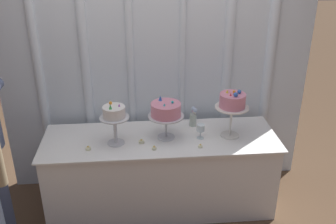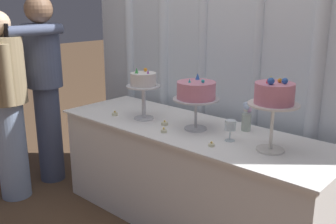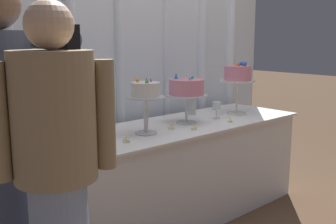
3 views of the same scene
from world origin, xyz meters
name	(u,v)px [view 3 (image 3 of 3)]	position (x,y,z in m)	size (l,w,h in m)	color
ground_plane	(190,220)	(0.00, 0.00, 0.00)	(24.00, 24.00, 0.00)	brown
draped_curtain	(145,29)	(0.02, 0.56, 1.45)	(2.98, 0.19, 2.65)	silver
cake_table	(181,171)	(0.00, 0.10, 0.37)	(2.11, 0.70, 0.74)	white
cake_display_leftmost	(146,94)	(-0.40, 0.03, 1.02)	(0.25, 0.25, 0.39)	silver
cake_display_center	(187,89)	(0.05, 0.10, 1.01)	(0.32, 0.32, 0.38)	silver
cake_display_rightmost	(238,76)	(0.63, 0.08, 1.07)	(0.30, 0.30, 0.45)	silver
wine_glass	(217,107)	(0.36, 0.06, 0.84)	(0.07, 0.07, 0.14)	silver
flower_vase	(193,104)	(0.33, 0.30, 0.83)	(0.07, 0.08, 0.21)	#B2C1B2
tealight_far_left	(126,140)	(-0.63, -0.06, 0.75)	(0.05, 0.05, 0.04)	beige
tealight_near_left	(171,128)	(-0.17, 0.02, 0.75)	(0.05, 0.05, 0.04)	beige
tealight_near_right	(194,128)	(-0.07, -0.10, 0.75)	(0.04, 0.04, 0.04)	beige
tealight_far_right	(230,121)	(0.33, -0.10, 0.75)	(0.04, 0.04, 0.03)	beige
guest_girl_blue_dress	(4,137)	(-1.41, -0.19, 0.93)	(0.43, 0.60, 1.66)	#4C5675
guest_man_pink_jacket	(57,175)	(-1.35, -0.57, 0.84)	(0.48, 0.43, 1.54)	#93ADD6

